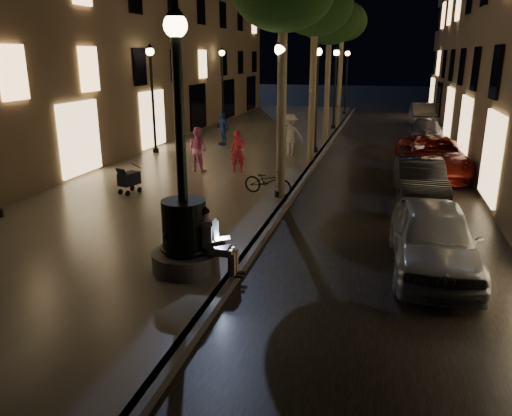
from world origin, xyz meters
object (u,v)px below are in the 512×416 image
(lamp_left_c, at_px, (222,76))
(pedestrian_blue, at_px, (223,128))
(tree_second, at_px, (315,6))
(lamp_curb_b, at_px, (317,85))
(car_front, at_px, (434,238))
(tree_far, at_px, (343,23))
(car_fifth, at_px, (424,115))
(fountain_lamppost, at_px, (184,223))
(lamp_curb_a, at_px, (280,99))
(car_third, at_px, (432,157))
(lamp_left_b, at_px, (152,85))
(bicycle, at_px, (268,181))
(pedestrian_white, at_px, (290,135))
(lamp_curb_d, at_px, (347,73))
(tree_third, at_px, (330,21))
(car_rear, at_px, (426,131))
(car_second, at_px, (420,181))
(seated_man_laptop, at_px, (213,239))
(pedestrian_pink, at_px, (198,149))
(stroller, at_px, (129,179))
(pedestrian_red, at_px, (238,151))
(lamp_curb_c, at_px, (335,77))

(lamp_left_c, relative_size, pedestrian_blue, 2.92)
(tree_second, height_order, lamp_curb_b, tree_second)
(lamp_left_c, relative_size, car_front, 1.11)
(tree_far, relative_size, car_fifth, 1.65)
(fountain_lamppost, xyz_separation_m, lamp_curb_a, (0.70, 6.00, 2.02))
(car_third, xyz_separation_m, car_fifth, (0.56, 14.64, 0.01))
(fountain_lamppost, xyz_separation_m, lamp_left_b, (-6.40, 12.00, 2.02))
(fountain_lamppost, bearing_deg, bicycle, 87.19)
(pedestrian_white, bearing_deg, fountain_lamppost, 70.40)
(lamp_left_b, relative_size, lamp_left_c, 1.00)
(fountain_lamppost, distance_m, lamp_curb_d, 30.08)
(fountain_lamppost, height_order, tree_third, tree_third)
(tree_second, bearing_deg, fountain_lamppost, -93.81)
(bicycle, bearing_deg, fountain_lamppost, -171.27)
(car_rear, bearing_deg, lamp_curb_a, -108.02)
(tree_third, distance_m, car_rear, 7.70)
(fountain_lamppost, bearing_deg, pedestrian_blue, 105.28)
(tree_second, distance_m, car_front, 12.41)
(car_second, bearing_deg, car_front, -93.39)
(car_third, bearing_deg, bicycle, -139.51)
(lamp_left_b, bearing_deg, seated_man_laptop, -59.70)
(pedestrian_pink, bearing_deg, car_fifth, -101.37)
(car_third, bearing_deg, car_rear, 85.19)
(car_rear, bearing_deg, tree_third, -163.30)
(tree_second, bearing_deg, seated_man_laptop, -90.89)
(car_fifth, bearing_deg, car_second, -95.96)
(fountain_lamppost, xyz_separation_m, car_second, (5.00, 7.33, -0.55))
(stroller, bearing_deg, pedestrian_red, 73.43)
(car_rear, relative_size, bicycle, 2.57)
(seated_man_laptop, bearing_deg, lamp_curb_c, 89.77)
(car_third, relative_size, pedestrian_blue, 3.25)
(lamp_curb_b, relative_size, car_third, 0.90)
(lamp_left_c, bearing_deg, lamp_curb_d, 48.41)
(car_third, relative_size, car_rear, 1.27)
(tree_second, relative_size, lamp_curb_d, 1.54)
(lamp_curb_d, distance_m, pedestrian_blue, 16.17)
(fountain_lamppost, height_order, car_second, fountain_lamppost)
(lamp_curb_c, xyz_separation_m, car_rear, (5.23, -2.78, -2.62))
(lamp_curb_a, distance_m, pedestrian_blue, 10.13)
(car_fifth, relative_size, bicycle, 2.77)
(tree_far, height_order, lamp_curb_a, tree_far)
(lamp_curb_c, xyz_separation_m, pedestrian_white, (-0.93, -9.34, -2.10))
(fountain_lamppost, relative_size, tree_second, 0.70)
(stroller, relative_size, car_third, 0.18)
(pedestrian_red, bearing_deg, lamp_left_c, 94.35)
(stroller, xyz_separation_m, car_rear, (9.98, 14.08, -0.07))
(fountain_lamppost, bearing_deg, tree_second, 86.19)
(lamp_left_c, height_order, pedestrian_pink, lamp_left_c)
(tree_second, distance_m, bicycle, 8.17)
(fountain_lamppost, distance_m, car_fifth, 26.57)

